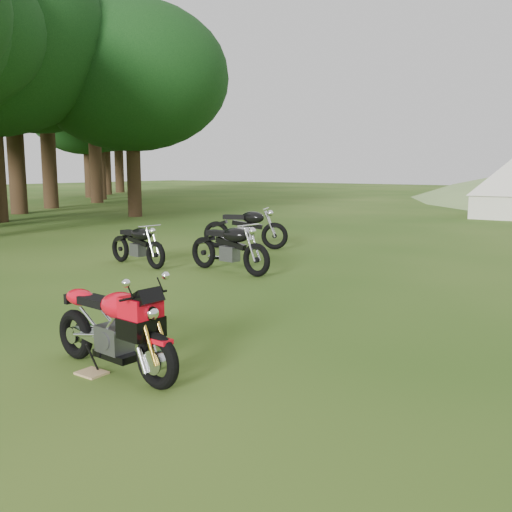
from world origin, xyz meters
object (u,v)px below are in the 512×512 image
Objects in this scene: vintage_moto_d at (245,227)px; vintage_moto_c at (229,246)px; sport_motorcycle at (113,321)px; vintage_moto_b at (137,243)px; plywood_board at (92,373)px.

vintage_moto_c is at bearing -81.77° from vintage_moto_d.
sport_motorcycle is 6.20m from vintage_moto_b.
vintage_moto_b reaches higher than plywood_board.
sport_motorcycle is 0.84× the size of vintage_moto_d.
vintage_moto_d is (-4.16, 7.55, 0.02)m from sport_motorcycle.
vintage_moto_b is at bearing 133.86° from plywood_board.
vintage_moto_d is (0.28, 3.24, 0.08)m from vintage_moto_b.
vintage_moto_d is (-4.02, 7.72, 0.53)m from plywood_board.
plywood_board is 0.16× the size of vintage_moto_b.
vintage_moto_b is 0.90× the size of vintage_moto_c.
plywood_board is 6.23m from vintage_moto_b.
vintage_moto_b is 0.85× the size of vintage_moto_d.
vintage_moto_d is at bearing 126.52° from vintage_moto_c.
vintage_moto_b is (-4.31, 4.48, 0.45)m from plywood_board.
sport_motorcycle is 0.89× the size of vintage_moto_c.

